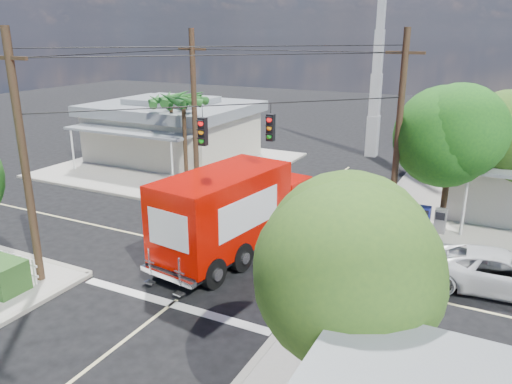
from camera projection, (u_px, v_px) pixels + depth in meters
The scene contains 13 objects.
ground at pixel (234, 256), 20.54m from camera, with size 120.00×120.00×0.00m, color black.
sidewalk_nw at pixel (174, 165), 34.46m from camera, with size 14.12×14.12×0.14m.
road_markings at pixel (215, 270), 19.29m from camera, with size 32.00×32.00×0.01m.
building_nw at pixel (173, 129), 35.63m from camera, with size 10.80×10.20×4.30m.
radio_tower at pixel (377, 79), 35.58m from camera, with size 0.80×0.80×17.00m.
tree_ne_front at pixel (453, 129), 21.71m from camera, with size 4.21×4.14×6.66m.
tree_se at pixel (357, 276), 10.13m from camera, with size 3.67×3.54×5.62m.
palm_nw_front at pixel (183, 101), 28.62m from camera, with size 3.01×3.08×5.59m.
palm_nw_back at pixel (171, 102), 30.87m from camera, with size 3.01×3.08×5.19m.
utility_poles at pixel (219, 134), 21.17m from camera, with size 12.00×10.68×9.00m.
vending_boxes at pixel (424, 218), 22.78m from camera, with size 1.90×0.50×1.10m.
delivery_truck at pixel (235, 211), 20.30m from camera, with size 3.69×8.64×3.63m.
parked_car at pixel (501, 272), 17.58m from camera, with size 2.41×5.22×1.45m, color silver.
Camera 1 is at (9.33, -16.30, 8.76)m, focal length 35.00 mm.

